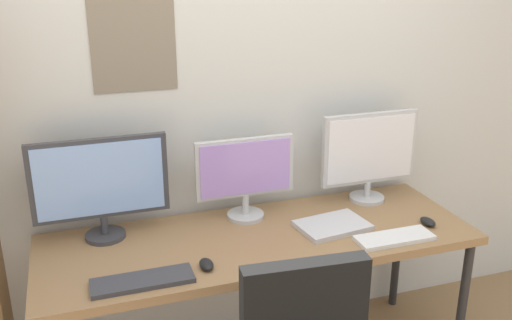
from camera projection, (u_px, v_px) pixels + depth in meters
name	position (u px, v px, depth m)	size (l,w,h in m)	color
wall_back	(232.00, 95.00, 2.77)	(4.37, 0.11, 2.60)	silver
desk	(259.00, 246.00, 2.60)	(1.97, 0.68, 0.74)	#936D47
monitor_left	(100.00, 184.00, 2.49)	(0.59, 0.18, 0.47)	#38383D
monitor_center	(245.00, 174.00, 2.70)	(0.48, 0.18, 0.40)	silver
monitor_right	(370.00, 153.00, 2.89)	(0.52, 0.18, 0.47)	silver
keyboard_left	(143.00, 281.00, 2.21)	(0.40, 0.13, 0.02)	#38383D
keyboard_right	(394.00, 238.00, 2.54)	(0.36, 0.13, 0.02)	silver
mouse_left_side	(206.00, 264.00, 2.31)	(0.06, 0.10, 0.03)	black
mouse_right_side	(428.00, 222.00, 2.69)	(0.06, 0.10, 0.03)	black
laptop_closed	(332.00, 225.00, 2.66)	(0.32, 0.22, 0.02)	silver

